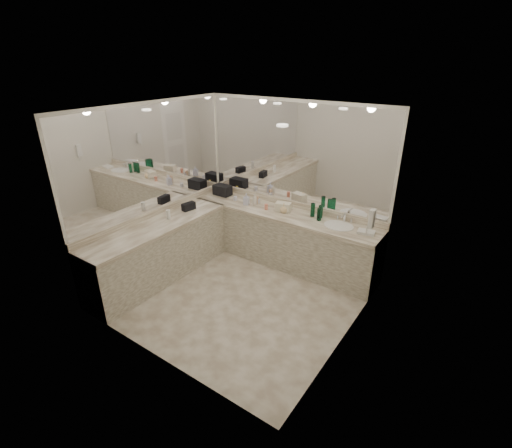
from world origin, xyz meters
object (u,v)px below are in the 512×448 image
Objects in this scene: black_toiletry_bag at (222,191)px; soap_bottle_c at (284,208)px; soap_bottle_b at (246,199)px; cream_cosmetic_case at (283,207)px; hand_towel at (366,232)px; wall_phone at (372,219)px; sink at (339,226)px; soap_bottle_a at (255,199)px.

black_toiletry_bag is 1.97× the size of soap_bottle_c.
soap_bottle_c is (0.70, 0.05, -0.02)m from soap_bottle_b.
soap_bottle_c is (0.04, -0.05, 0.01)m from cream_cosmetic_case.
black_toiletry_bag reaches higher than hand_towel.
wall_phone is 0.78× the size of black_toiletry_bag.
sink is at bearing 140.43° from wall_phone.
sink is at bearing -0.07° from soap_bottle_a.
soap_bottle_b reaches higher than cream_cosmetic_case.
soap_bottle_b is (-2.03, -0.06, 0.08)m from hand_towel.
wall_phone is (0.61, -0.50, 0.46)m from sink.
soap_bottle_c is (-0.92, -0.03, 0.08)m from sink.
soap_bottle_a is 1.22× the size of soap_bottle_c.
wall_phone is 2.29m from soap_bottle_b.
cream_cosmetic_case is at bearing 2.09° from soap_bottle_a.
soap_bottle_c reaches higher than cream_cosmetic_case.
soap_bottle_c is (0.58, -0.03, -0.02)m from soap_bottle_a.
soap_bottle_a reaches higher than sink.
hand_towel is at bearing -16.36° from cream_cosmetic_case.
soap_bottle_b reaches higher than soap_bottle_c.
black_toiletry_bag is 1.29× the size of cream_cosmetic_case.
wall_phone reaches higher than soap_bottle_c.
wall_phone is 2.92m from black_toiletry_bag.
hand_towel is 1.22× the size of soap_bottle_a.
soap_bottle_b is at bearing -177.23° from sink.
wall_phone reaches higher than cream_cosmetic_case.
sink is 2.32× the size of soap_bottle_a.
soap_bottle_a is (0.73, -0.05, 0.01)m from black_toiletry_bag.
hand_towel is at bearing -1.34° from black_toiletry_bag.
wall_phone is at bearing -17.19° from soap_bottle_c.
wall_phone reaches higher than soap_bottle_a.
soap_bottle_a is at bearing 179.93° from sink.
black_toiletry_bag is 0.63m from soap_bottle_b.
sink is at bearing 2.77° from soap_bottle_b.
wall_phone is 2.20m from soap_bottle_a.
black_toiletry_bag is at bearing 164.00° from cream_cosmetic_case.
wall_phone reaches higher than black_toiletry_bag.
soap_bottle_c is (1.31, -0.07, -0.01)m from black_toiletry_bag.
wall_phone is at bearing -10.90° from black_toiletry_bag.
black_toiletry_bag is 1.32m from soap_bottle_c.
soap_bottle_c is (-1.34, -0.01, 0.06)m from hand_towel.
black_toiletry_bag is at bearing 178.66° from hand_towel.
wall_phone is at bearing -68.60° from hand_towel.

